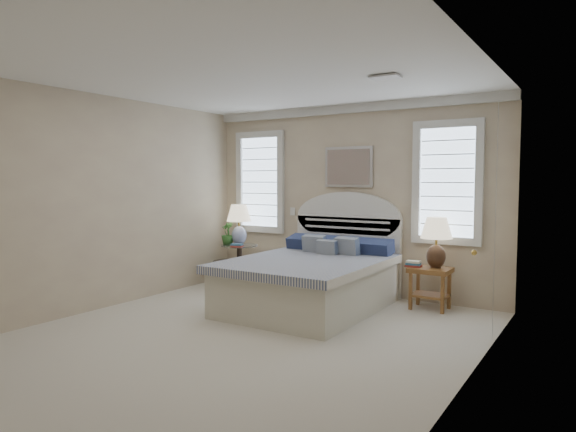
# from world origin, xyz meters

# --- Properties ---
(floor) EXTENTS (4.50, 5.00, 0.01)m
(floor) POSITION_xyz_m (0.00, 0.00, 0.00)
(floor) COLOR beige
(floor) RESTS_ON ground
(ceiling) EXTENTS (4.50, 5.00, 0.01)m
(ceiling) POSITION_xyz_m (0.00, 0.00, 2.70)
(ceiling) COLOR white
(ceiling) RESTS_ON wall_back
(wall_back) EXTENTS (4.50, 0.02, 2.70)m
(wall_back) POSITION_xyz_m (0.00, 2.50, 1.35)
(wall_back) COLOR tan
(wall_back) RESTS_ON floor
(wall_left) EXTENTS (0.02, 5.00, 2.70)m
(wall_left) POSITION_xyz_m (-2.25, 0.00, 1.35)
(wall_left) COLOR tan
(wall_left) RESTS_ON floor
(wall_right) EXTENTS (0.02, 5.00, 2.70)m
(wall_right) POSITION_xyz_m (2.25, 0.00, 1.35)
(wall_right) COLOR tan
(wall_right) RESTS_ON floor
(crown_molding) EXTENTS (4.50, 0.08, 0.12)m
(crown_molding) POSITION_xyz_m (0.00, 2.46, 2.64)
(crown_molding) COLOR silver
(crown_molding) RESTS_ON wall_back
(hvac_vent) EXTENTS (0.30, 0.20, 0.02)m
(hvac_vent) POSITION_xyz_m (1.20, 0.80, 2.68)
(hvac_vent) COLOR #B2B2B2
(hvac_vent) RESTS_ON ceiling
(switch_plate) EXTENTS (0.08, 0.01, 0.12)m
(switch_plate) POSITION_xyz_m (-0.95, 2.48, 1.15)
(switch_plate) COLOR silver
(switch_plate) RESTS_ON wall_back
(window_left) EXTENTS (0.90, 0.06, 1.60)m
(window_left) POSITION_xyz_m (-1.55, 2.48, 1.60)
(window_left) COLOR #C9E3FF
(window_left) RESTS_ON wall_back
(window_right) EXTENTS (0.90, 0.06, 1.60)m
(window_right) POSITION_xyz_m (1.40, 2.48, 1.60)
(window_right) COLOR #C9E3FF
(window_right) RESTS_ON wall_back
(painting) EXTENTS (0.74, 0.04, 0.58)m
(painting) POSITION_xyz_m (0.00, 2.46, 1.82)
(painting) COLOR silver
(painting) RESTS_ON wall_back
(closet_door) EXTENTS (0.02, 1.80, 2.40)m
(closet_door) POSITION_xyz_m (2.23, 1.20, 1.20)
(closet_door) COLOR silver
(closet_door) RESTS_ON floor
(bed) EXTENTS (1.72, 2.28, 1.47)m
(bed) POSITION_xyz_m (0.00, 1.46, 0.39)
(bed) COLOR beige
(bed) RESTS_ON floor
(side_table_left) EXTENTS (0.56, 0.56, 0.63)m
(side_table_left) POSITION_xyz_m (-1.65, 2.05, 0.39)
(side_table_left) COLOR black
(side_table_left) RESTS_ON floor
(nightstand_right) EXTENTS (0.50, 0.40, 0.53)m
(nightstand_right) POSITION_xyz_m (1.30, 2.15, 0.39)
(nightstand_right) COLOR brown
(nightstand_right) RESTS_ON floor
(floor_pot) EXTENTS (0.56, 0.56, 0.39)m
(floor_pot) POSITION_xyz_m (-1.76, 1.88, 0.20)
(floor_pot) COLOR black
(floor_pot) RESTS_ON floor
(lamp_left) EXTENTS (0.47, 0.47, 0.63)m
(lamp_left) POSITION_xyz_m (-1.70, 2.11, 1.01)
(lamp_left) COLOR silver
(lamp_left) RESTS_ON side_table_left
(lamp_right) EXTENTS (0.50, 0.50, 0.64)m
(lamp_right) POSITION_xyz_m (1.36, 2.19, 0.92)
(lamp_right) COLOR black
(lamp_right) RESTS_ON nightstand_right
(potted_plant) EXTENTS (0.21, 0.21, 0.35)m
(potted_plant) POSITION_xyz_m (-1.85, 2.01, 0.80)
(potted_plant) COLOR #29662F
(potted_plant) RESTS_ON side_table_left
(books_left) EXTENTS (0.21, 0.19, 0.05)m
(books_left) POSITION_xyz_m (-1.53, 1.83, 0.65)
(books_left) COLOR maroon
(books_left) RESTS_ON side_table_left
(books_right) EXTENTS (0.20, 0.15, 0.08)m
(books_right) POSITION_xyz_m (1.10, 2.09, 0.57)
(books_right) COLOR maroon
(books_right) RESTS_ON nightstand_right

